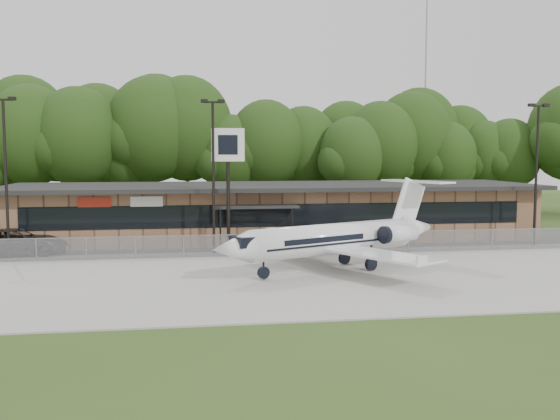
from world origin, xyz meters
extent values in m
plane|color=#304318|center=(0.00, 0.00, 0.00)|extent=(160.00, 160.00, 0.00)
cube|color=#9E9B93|center=(0.00, 8.00, 0.04)|extent=(64.00, 18.00, 0.08)
cube|color=#383835|center=(0.00, 19.50, 0.03)|extent=(50.00, 9.00, 0.06)
cube|color=#8F6647|center=(0.00, 24.00, 2.00)|extent=(40.00, 10.00, 4.00)
cube|color=black|center=(0.00, 18.98, 2.30)|extent=(36.00, 0.08, 1.60)
cube|color=black|center=(0.00, 23.50, 4.15)|extent=(41.00, 11.50, 0.30)
cube|color=black|center=(-2.00, 18.40, 3.00)|extent=(6.00, 1.60, 0.20)
cube|color=#AF2615|center=(-13.00, 18.95, 3.40)|extent=(2.20, 0.06, 0.70)
cube|color=silver|center=(-9.50, 18.95, 3.40)|extent=(2.20, 0.06, 0.70)
cube|color=gray|center=(0.00, 15.00, 0.75)|extent=(46.00, 0.03, 1.50)
cube|color=gray|center=(0.00, 15.00, 1.50)|extent=(46.00, 0.04, 0.04)
cylinder|color=gray|center=(22.00, 48.00, 12.50)|extent=(0.20, 0.20, 25.00)
cylinder|color=black|center=(-18.00, 16.50, 5.00)|extent=(0.18, 0.18, 10.00)
cube|color=black|center=(-18.00, 16.50, 10.05)|extent=(1.20, 0.12, 0.12)
cube|color=black|center=(-17.45, 16.50, 10.12)|extent=(0.45, 0.30, 0.22)
cylinder|color=black|center=(-5.00, 16.50, 5.00)|extent=(0.18, 0.18, 10.00)
cube|color=black|center=(-5.00, 16.50, 10.05)|extent=(1.20, 0.12, 0.12)
cube|color=black|center=(-5.55, 16.50, 10.12)|extent=(0.45, 0.30, 0.22)
cube|color=black|center=(-4.45, 16.50, 10.12)|extent=(0.45, 0.30, 0.22)
cylinder|color=black|center=(18.00, 16.50, 5.00)|extent=(0.18, 0.18, 10.00)
cube|color=black|center=(18.00, 16.50, 10.05)|extent=(1.20, 0.12, 0.12)
cube|color=black|center=(17.45, 16.50, 10.12)|extent=(0.45, 0.30, 0.22)
cube|color=black|center=(18.55, 16.50, 10.12)|extent=(0.45, 0.30, 0.22)
cylinder|color=white|center=(1.29, 9.21, 1.83)|extent=(10.51, 6.11, 1.73)
cone|color=white|center=(-4.58, 6.49, 1.83)|extent=(2.68, 2.47, 1.73)
cone|color=white|center=(7.25, 11.98, 1.99)|extent=(2.88, 2.56, 1.73)
cube|color=white|center=(3.27, 6.21, 1.35)|extent=(4.88, 6.87, 0.13)
cube|color=white|center=(0.28, 12.67, 1.35)|extent=(4.88, 6.87, 0.13)
cylinder|color=white|center=(5.38, 9.62, 1.99)|extent=(2.56, 1.88, 0.97)
cylinder|color=white|center=(4.24, 12.07, 1.99)|extent=(2.56, 1.88, 0.97)
cube|color=white|center=(6.76, 11.76, 3.56)|extent=(2.47, 1.25, 3.25)
cube|color=white|center=(7.35, 12.03, 4.91)|extent=(3.36, 5.09, 0.11)
cube|color=black|center=(-3.90, 6.81, 2.13)|extent=(1.52, 1.63, 0.54)
cube|color=black|center=(3.05, 10.03, 0.38)|extent=(1.87, 2.71, 0.75)
cylinder|color=black|center=(-2.82, 7.31, 0.38)|extent=(0.86, 0.86, 0.24)
imported|color=#323234|center=(-17.90, 17.81, 0.90)|extent=(6.74, 3.61, 1.80)
cylinder|color=black|center=(-4.00, 16.80, 3.99)|extent=(0.25, 0.25, 7.98)
cube|color=silver|center=(-4.00, 16.80, 7.28)|extent=(2.21, 0.39, 2.19)
cube|color=black|center=(-4.01, 16.67, 7.28)|extent=(1.30, 0.12, 1.30)
camera|label=1|loc=(-6.81, -24.84, 6.74)|focal=40.00mm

